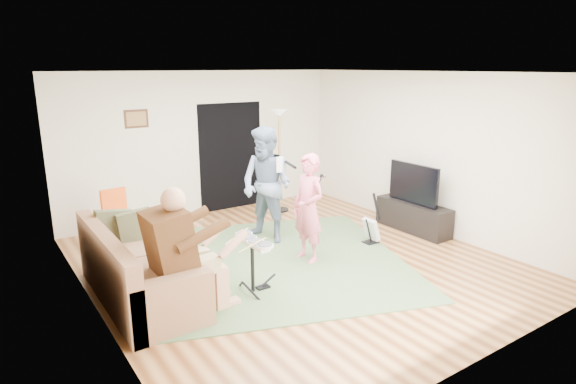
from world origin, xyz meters
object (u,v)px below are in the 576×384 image
Objects in this scene: tv_cabinet at (413,217)px; television at (414,183)px; sofa at (133,277)px; dining_chair at (120,229)px; singer at (308,208)px; drum_kit at (253,269)px; torchiere_lamp at (279,143)px; guitar_spare at (371,229)px; guitarist at (267,185)px.

tv_cabinet is 0.60m from television.
dining_chair reaches higher than sofa.
tv_cabinet is at bearing 87.12° from singer.
drum_kit is 0.77× the size of dining_chair.
singer is at bearing 20.70° from drum_kit.
sofa is 1.14× the size of torchiere_lamp.
drum_kit is at bearing -26.55° from sofa.
guitar_spare reaches higher than drum_kit.
drum_kit is 0.53× the size of tv_cabinet.
torchiere_lamp is at bearing 118.41° from guitarist.
dining_chair is (-3.41, 1.99, 0.10)m from guitar_spare.
singer is at bearing -179.31° from tv_cabinet.
sofa is at bearing 153.45° from drum_kit.
tv_cabinet is at bearing -61.29° from torchiere_lamp.
torchiere_lamp reaches higher than drum_kit.
drum_kit is 0.88× the size of guitar_spare.
dining_chair is (-0.96, 2.41, 0.02)m from drum_kit.
guitarist is 0.94× the size of torchiere_lamp.
guitarist reaches higher than sofa.
guitarist is 2.22× the size of guitar_spare.
sofa is 3.06× the size of drum_kit.
guitarist is 1.96× the size of dining_chair.
drum_kit is 1.37m from singer.
guitarist reaches higher than drum_kit.
torchiere_lamp is (1.03, 2.33, 0.56)m from singer.
television reaches higher than drum_kit.
sofa is 3.76m from guitar_spare.
tv_cabinet is (4.80, -0.17, -0.05)m from sofa.
torchiere_lamp is 2.66m from television.
singer reaches higher than television.
guitarist is at bearing 157.01° from tv_cabinet.
dining_chair is at bearing -135.34° from guitarist.
singer is 1.14× the size of tv_cabinet.
guitar_spare is 3.95m from dining_chair.
guitar_spare is 0.83× the size of television.
television is at bearing 180.00° from tv_cabinet.
dining_chair is (0.34, 1.76, 0.04)m from sofa.
tv_cabinet is at bearing 0.00° from television.
guitarist is (1.14, 1.48, 0.61)m from drum_kit.
television is at bearing -31.93° from dining_chair.
torchiere_lamp is (-0.22, 2.36, 1.12)m from guitar_spare.
guitarist is (-0.06, 1.03, 0.14)m from singer.
sofa is at bearing 177.99° from tv_cabinet.
dining_chair is at bearing 78.91° from sofa.
guitar_spare is (1.25, -0.03, -0.55)m from singer.
television is at bearing 87.14° from singer.
guitar_spare is at bearing -176.70° from television.
torchiere_lamp is 3.37m from dining_chair.
guitar_spare is at bearing -84.76° from torchiere_lamp.
sofa is at bearing -92.63° from guitarist.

